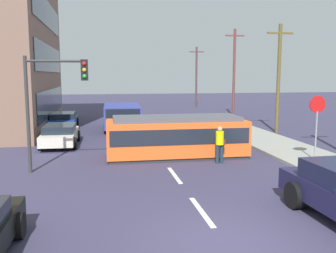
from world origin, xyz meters
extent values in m
plane|color=#37344F|center=(0.00, 10.00, 0.00)|extent=(120.00, 120.00, 0.00)
cube|color=gray|center=(6.80, 6.00, 0.07)|extent=(3.20, 36.00, 0.14)
cube|color=silver|center=(0.00, 2.00, 0.01)|extent=(0.16, 2.40, 0.01)
cube|color=silver|center=(0.00, 6.00, 0.01)|extent=(0.16, 2.40, 0.01)
cube|color=silver|center=(0.00, 15.37, 0.01)|extent=(0.16, 2.40, 0.01)
cube|color=silver|center=(0.00, 21.37, 0.01)|extent=(0.16, 2.40, 0.01)
cube|color=#2D3847|center=(-6.45, 21.15, 1.92)|extent=(0.06, 13.44, 1.92)
cube|color=#2D3847|center=(-6.45, 21.15, 5.12)|extent=(0.06, 13.44, 1.92)
cube|color=#2D3847|center=(-6.45, 21.15, 8.32)|extent=(0.06, 13.44, 1.92)
cube|color=orange|center=(0.75, 9.37, 0.96)|extent=(6.71, 2.58, 1.62)
cube|color=#2D2D2D|center=(0.75, 9.37, 0.07)|extent=(6.57, 2.45, 0.15)
cube|color=#4D5059|center=(0.75, 9.37, 1.87)|extent=(6.04, 2.20, 0.20)
cube|color=#1E232D|center=(0.75, 9.37, 1.16)|extent=(6.44, 2.62, 0.71)
cube|color=#343D8F|center=(-1.32, 18.86, 1.05)|extent=(2.64, 5.19, 1.50)
cube|color=black|center=(-1.38, 16.34, 1.27)|extent=(2.25, 0.18, 0.90)
cube|color=black|center=(-1.32, 18.86, 1.32)|extent=(2.66, 4.43, 0.60)
cylinder|color=black|center=(-1.36, 17.22, 0.45)|extent=(2.57, 0.97, 0.90)
cylinder|color=black|center=(-1.27, 20.50, 0.45)|extent=(2.57, 0.97, 0.90)
cylinder|color=#1F2F3D|center=(2.28, 7.64, 0.42)|extent=(0.16, 0.16, 0.85)
cylinder|color=#1F2F3D|center=(2.48, 7.64, 0.42)|extent=(0.16, 0.16, 0.85)
cylinder|color=#E1E60B|center=(2.38, 7.64, 1.15)|extent=(0.36, 0.36, 0.60)
sphere|color=tan|center=(2.38, 7.64, 1.56)|extent=(0.22, 0.22, 0.22)
cube|color=#5B2621|center=(2.60, 7.69, 0.95)|extent=(0.13, 0.21, 0.24)
cylinder|color=black|center=(2.78, 1.76, 0.40)|extent=(0.30, 0.81, 0.80)
cylinder|color=black|center=(-4.82, 1.06, 0.32)|extent=(0.23, 0.64, 0.64)
cube|color=silver|center=(-5.09, 13.37, 0.52)|extent=(1.84, 4.35, 0.55)
cube|color=black|center=(-5.09, 13.22, 0.99)|extent=(1.66, 2.40, 0.40)
cylinder|color=black|center=(-5.94, 14.68, 0.32)|extent=(0.23, 0.64, 0.64)
cylinder|color=black|center=(-4.19, 14.65, 0.32)|extent=(0.23, 0.64, 0.64)
cylinder|color=black|center=(-5.99, 12.09, 0.32)|extent=(0.23, 0.64, 0.64)
cylinder|color=black|center=(-4.23, 12.06, 0.32)|extent=(0.23, 0.64, 0.64)
cube|color=navy|center=(-5.55, 20.24, 0.52)|extent=(1.85, 4.47, 0.55)
cube|color=black|center=(-5.55, 20.09, 0.99)|extent=(1.70, 2.46, 0.40)
cylinder|color=black|center=(-6.47, 21.57, 0.32)|extent=(0.22, 0.64, 0.64)
cylinder|color=black|center=(-4.65, 21.59, 0.32)|extent=(0.22, 0.64, 0.64)
cylinder|color=black|center=(-6.46, 18.90, 0.32)|extent=(0.22, 0.64, 0.64)
cylinder|color=black|center=(-4.63, 18.91, 0.32)|extent=(0.22, 0.64, 0.64)
cylinder|color=gray|center=(6.62, 6.93, 1.24)|extent=(0.07, 0.07, 2.20)
cylinder|color=red|center=(6.62, 6.93, 2.64)|extent=(0.76, 0.04, 0.76)
cylinder|color=#333333|center=(-5.68, 7.48, 2.34)|extent=(0.14, 0.14, 4.68)
cylinder|color=#333333|center=(-4.55, 7.48, 4.48)|extent=(2.26, 0.10, 0.10)
cube|color=black|center=(-3.42, 7.48, 4.13)|extent=(0.28, 0.24, 0.84)
sphere|color=red|center=(-3.42, 7.35, 4.38)|extent=(0.16, 0.16, 0.16)
sphere|color=gold|center=(-3.42, 7.35, 4.13)|extent=(0.16, 0.16, 0.16)
sphere|color=green|center=(-3.42, 7.35, 3.88)|extent=(0.16, 0.16, 0.16)
cylinder|color=brown|center=(9.07, 15.56, 3.65)|extent=(0.24, 0.24, 7.29)
cube|color=brown|center=(9.07, 15.56, 6.69)|extent=(1.80, 0.12, 0.12)
cylinder|color=brown|center=(9.45, 25.17, 4.05)|extent=(0.24, 0.24, 8.10)
cube|color=brown|center=(9.45, 25.17, 7.50)|extent=(1.80, 0.12, 0.12)
cylinder|color=#4E3637|center=(8.86, 36.71, 3.66)|extent=(0.24, 0.24, 7.32)
cube|color=#4E3637|center=(8.86, 36.71, 6.72)|extent=(1.80, 0.12, 0.12)
camera|label=1|loc=(-2.81, -8.01, 3.93)|focal=39.79mm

